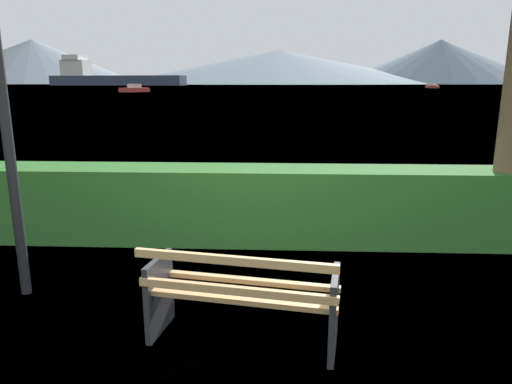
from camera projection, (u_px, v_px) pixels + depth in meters
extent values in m
plane|color=olive|center=(244.00, 339.00, 3.94)|extent=(1400.00, 1400.00, 0.00)
plane|color=#7A99A8|center=(278.00, 85.00, 302.15)|extent=(620.00, 620.00, 0.00)
cube|color=tan|center=(237.00, 301.00, 3.65)|extent=(1.56, 0.34, 0.04)
cube|color=tan|center=(243.00, 290.00, 3.83)|extent=(1.56, 0.34, 0.04)
cube|color=tan|center=(249.00, 281.00, 4.01)|extent=(1.56, 0.34, 0.04)
cube|color=tan|center=(235.00, 291.00, 3.55)|extent=(1.56, 0.31, 0.06)
cube|color=tan|center=(233.00, 260.00, 3.45)|extent=(1.56, 0.31, 0.06)
cube|color=#2D2D33|center=(159.00, 295.00, 4.00)|extent=(0.14, 0.51, 0.68)
cube|color=#2D2D33|center=(334.00, 313.00, 3.68)|extent=(0.14, 0.51, 0.68)
cube|color=#2D6B28|center=(257.00, 205.00, 6.29)|extent=(11.14, 0.78, 1.01)
cylinder|color=black|center=(8.00, 139.00, 4.43)|extent=(0.10, 0.10, 3.20)
cube|color=#2D384C|center=(117.00, 81.00, 302.06)|extent=(91.35, 26.24, 6.26)
cube|color=silver|center=(76.00, 68.00, 305.58)|extent=(17.83, 14.19, 10.01)
cube|color=silver|center=(75.00, 58.00, 304.06)|extent=(13.19, 14.79, 3.13)
cube|color=#B2332D|center=(135.00, 90.00, 101.78)|extent=(5.27, 7.70, 0.93)
cube|color=silver|center=(134.00, 86.00, 101.58)|extent=(2.67, 3.12, 0.82)
cube|color=#B2332D|center=(432.00, 87.00, 170.62)|extent=(3.15, 7.10, 0.98)
cube|color=silver|center=(432.00, 84.00, 170.41)|extent=(1.92, 2.65, 0.88)
cone|color=gray|center=(34.00, 62.00, 579.79)|extent=(262.54, 262.54, 53.79)
cone|color=slate|center=(279.00, 67.00, 584.94)|extent=(407.71, 407.71, 41.25)
cone|color=slate|center=(440.00, 62.00, 547.87)|extent=(246.36, 246.36, 51.05)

